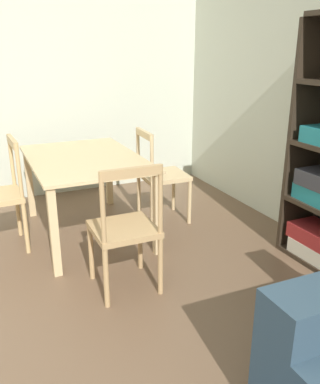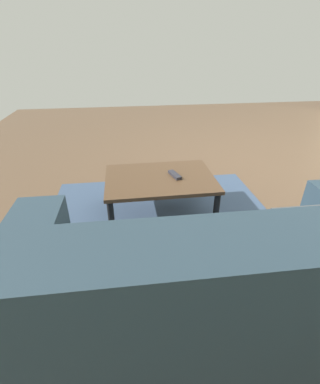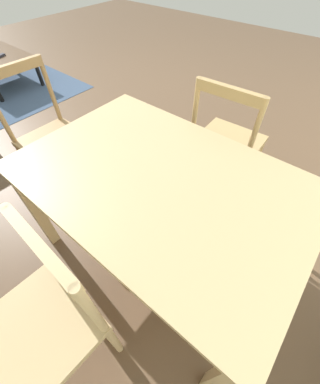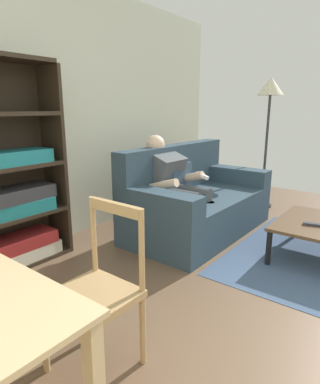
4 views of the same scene
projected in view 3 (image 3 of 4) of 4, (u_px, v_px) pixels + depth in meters
ground_plane at (114, 96)px, 3.08m from camera, size 8.24×8.24×0.00m
dining_table at (160, 190)px, 1.18m from camera, size 1.37×0.92×0.71m
dining_chair_near_wall at (42, 326)px, 0.93m from camera, size 0.44×0.44×0.90m
dining_chair_facing_couch at (51, 139)px, 1.73m from camera, size 0.43×0.43×0.92m
dining_chair_by_doorway at (226, 144)px, 1.66m from camera, size 0.44×0.44×0.93m
area_rug at (7, 84)px, 3.30m from camera, size 2.01×1.41×0.01m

